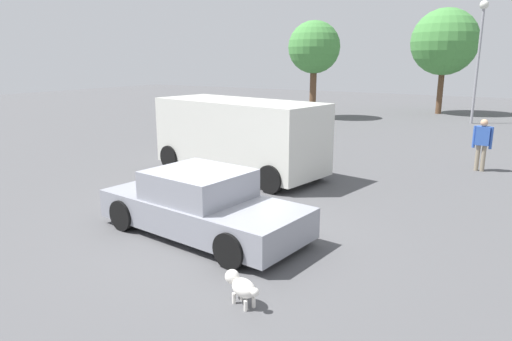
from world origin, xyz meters
TOP-DOWN VIEW (x-y plane):
  - ground_plane at (0.00, 0.00)m, footprint 80.00×80.00m
  - sedan_foreground at (-0.22, -0.16)m, footprint 4.47×2.26m
  - dog at (1.98, -2.04)m, footprint 0.68×0.39m
  - van_white at (-2.38, 4.37)m, footprint 5.63×2.99m
  - pedestrian at (3.84, 8.67)m, footprint 0.57×0.24m
  - light_post_far at (2.06, 20.41)m, footprint 0.44×0.44m
  - tree_back_center at (-6.33, 17.97)m, footprint 2.99×2.99m
  - tree_back_right at (-0.40, 24.24)m, footprint 4.08×4.08m

SIDE VIEW (x-z plane):
  - ground_plane at x=0.00m, z-range 0.00..0.00m
  - dog at x=1.98m, z-range 0.06..0.51m
  - sedan_foreground at x=-0.22m, z-range -0.05..1.25m
  - pedestrian at x=3.84m, z-range 0.15..1.79m
  - van_white at x=-2.38m, z-range 0.09..2.33m
  - tree_back_center at x=-6.33m, z-range 1.26..6.83m
  - light_post_far at x=2.06m, z-range 1.14..7.50m
  - tree_back_right at x=-0.40m, z-range 1.19..7.68m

